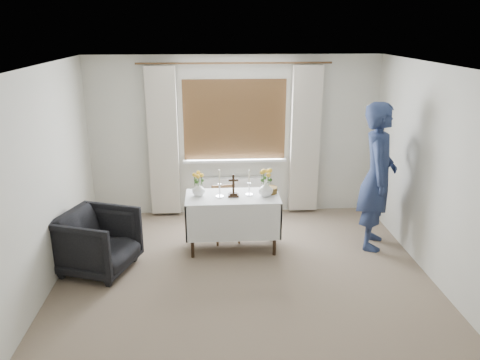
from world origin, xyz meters
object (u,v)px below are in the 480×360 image
armchair (98,242)px  wooden_cross (233,186)px  flower_vase_left (199,189)px  wooden_chair (226,214)px  person (377,177)px  flower_vase_right (266,189)px  altar_table (233,222)px

armchair → wooden_cross: 1.84m
flower_vase_left → wooden_cross: bearing=-7.6°
wooden_chair → person: (2.02, -0.27, 0.60)m
wooden_chair → person: size_ratio=0.39×
person → flower_vase_right: (-1.50, -0.02, -0.13)m
person → flower_vase_right: size_ratio=9.95×
altar_table → wooden_chair: wooden_chair is taller
person → flower_vase_right: bearing=110.2°
person → flower_vase_left: person is taller
wooden_chair → altar_table: bearing=-82.9°
altar_table → flower_vase_left: 0.65m
wooden_chair → person: 2.12m
person → altar_table: bearing=109.2°
wooden_chair → flower_vase_right: 0.76m
altar_table → armchair: bearing=-163.6°
altar_table → flower_vase_right: (0.44, -0.03, 0.48)m
person → armchair: bearing=117.1°
flower_vase_left → flower_vase_right: bearing=-4.5°
altar_table → wooden_cross: wooden_cross is taller
armchair → flower_vase_right: 2.22m
flower_vase_right → altar_table: bearing=176.2°
altar_table → wooden_chair: (-0.08, 0.26, 0.01)m
armchair → wooden_cross: bearing=-54.9°
armchair → flower_vase_right: size_ratio=4.20×
person → wooden_cross: person is taller
person → flower_vase_right: person is taller
wooden_cross → flower_vase_right: size_ratio=1.51×
wooden_chair → armchair: bearing=-165.4°
wooden_chair → flower_vase_left: bearing=-159.4°
person → wooden_chair: bearing=101.8°
flower_vase_right → armchair: bearing=-167.6°
altar_table → person: bearing=-0.3°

